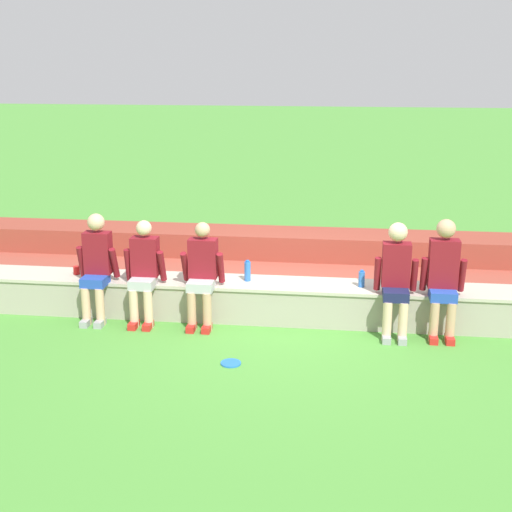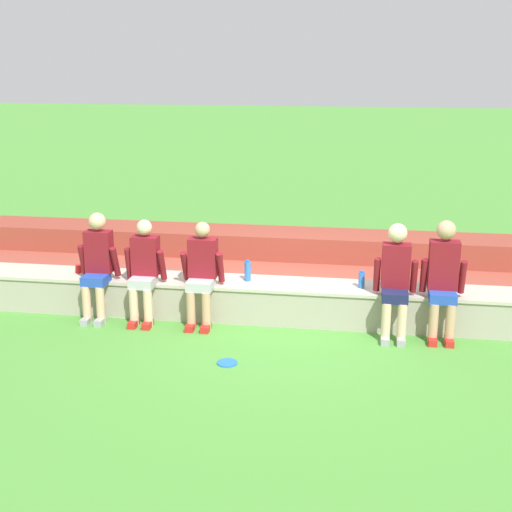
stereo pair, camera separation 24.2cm
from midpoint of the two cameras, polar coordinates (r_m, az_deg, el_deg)
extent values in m
plane|color=#4C9338|center=(8.87, 3.22, -5.85)|extent=(80.00, 80.00, 0.00)
cube|color=#A8A08E|center=(9.06, 3.44, -3.73)|extent=(8.46, 0.59, 0.49)
cube|color=#BCB39F|center=(8.98, 3.46, -2.36)|extent=(8.50, 0.63, 0.04)
cube|color=#9C4636|center=(9.98, 3.98, -2.23)|extent=(10.07, 0.78, 0.37)
cube|color=brown|center=(10.67, 4.37, 0.00)|extent=(10.07, 0.78, 0.73)
cylinder|color=#DBAD89|center=(9.18, -12.82, -3.86)|extent=(0.11, 0.11, 0.49)
cylinder|color=#DBAD89|center=(9.11, -11.73, -3.93)|extent=(0.11, 0.11, 0.49)
cube|color=#99999E|center=(9.21, -12.83, -5.13)|extent=(0.10, 0.22, 0.08)
cube|color=#99999E|center=(9.15, -11.75, -5.22)|extent=(0.10, 0.22, 0.08)
cube|color=#2347B2|center=(9.16, -12.10, -1.87)|extent=(0.30, 0.32, 0.12)
cube|color=maroon|center=(9.22, -11.86, 0.36)|extent=(0.34, 0.20, 0.54)
sphere|color=#DBAD89|center=(9.12, -12.00, 2.78)|extent=(0.22, 0.22, 0.22)
cylinder|color=maroon|center=(9.31, -13.12, -0.34)|extent=(0.08, 0.18, 0.43)
cylinder|color=maroon|center=(9.16, -10.59, -0.46)|extent=(0.08, 0.22, 0.42)
cylinder|color=beige|center=(8.96, -9.11, -4.13)|extent=(0.11, 0.11, 0.49)
cylinder|color=beige|center=(8.91, -7.97, -4.21)|extent=(0.11, 0.11, 0.49)
cube|color=red|center=(9.00, -9.13, -5.43)|extent=(0.10, 0.22, 0.08)
cube|color=red|center=(8.95, -7.99, -5.52)|extent=(0.10, 0.22, 0.08)
cube|color=#B2B2B7|center=(8.96, -8.37, -2.09)|extent=(0.30, 0.32, 0.12)
cube|color=maroon|center=(9.00, -8.18, 0.03)|extent=(0.34, 0.20, 0.50)
sphere|color=beige|center=(8.91, -8.27, 2.31)|extent=(0.20, 0.20, 0.20)
cylinder|color=maroon|center=(9.08, -9.51, -0.62)|extent=(0.08, 0.15, 0.43)
cylinder|color=maroon|center=(8.95, -6.85, -0.75)|extent=(0.08, 0.21, 0.42)
cylinder|color=tan|center=(8.77, -4.50, -4.42)|extent=(0.11, 0.11, 0.49)
cylinder|color=tan|center=(8.73, -3.25, -4.50)|extent=(0.11, 0.11, 0.49)
cube|color=red|center=(8.81, -4.53, -5.75)|extent=(0.10, 0.22, 0.08)
cube|color=red|center=(8.77, -3.29, -5.83)|extent=(0.10, 0.22, 0.08)
cube|color=#B2B2B7|center=(8.77, -3.73, -2.34)|extent=(0.32, 0.32, 0.12)
cube|color=maroon|center=(8.83, -3.54, -0.14)|extent=(0.35, 0.20, 0.50)
sphere|color=tan|center=(8.74, -3.58, 2.15)|extent=(0.19, 0.19, 0.19)
cylinder|color=maroon|center=(8.90, -4.98, -0.81)|extent=(0.08, 0.24, 0.42)
cylinder|color=maroon|center=(8.80, -2.11, -0.95)|extent=(0.08, 0.22, 0.42)
cylinder|color=beige|center=(8.52, 11.28, -5.32)|extent=(0.11, 0.11, 0.49)
cylinder|color=beige|center=(8.53, 12.53, -5.36)|extent=(0.11, 0.11, 0.49)
cube|color=#99999E|center=(8.56, 11.21, -6.68)|extent=(0.10, 0.22, 0.08)
cube|color=#99999E|center=(8.57, 12.46, -6.73)|extent=(0.10, 0.22, 0.08)
cube|color=#191E47|center=(8.57, 11.97, -3.12)|extent=(0.30, 0.36, 0.12)
cube|color=maroon|center=(8.62, 12.05, -0.76)|extent=(0.34, 0.20, 0.53)
sphere|color=beige|center=(8.51, 12.20, 1.83)|extent=(0.23, 0.23, 0.23)
cylinder|color=maroon|center=(8.62, 10.56, -1.50)|extent=(0.08, 0.14, 0.43)
cylinder|color=maroon|center=(8.65, 13.46, -1.62)|extent=(0.08, 0.18, 0.43)
cylinder|color=tan|center=(8.62, 14.95, -5.30)|extent=(0.11, 0.11, 0.49)
cylinder|color=tan|center=(8.65, 16.22, -5.34)|extent=(0.11, 0.11, 0.49)
cube|color=red|center=(8.66, 14.88, -6.65)|extent=(0.10, 0.22, 0.08)
cube|color=red|center=(8.69, 16.15, -6.69)|extent=(0.10, 0.22, 0.08)
cube|color=#2347B2|center=(8.65, 15.65, -3.19)|extent=(0.31, 0.30, 0.12)
cube|color=maroon|center=(8.67, 15.72, -0.71)|extent=(0.35, 0.20, 0.59)
sphere|color=tan|center=(8.56, 15.94, 2.04)|extent=(0.23, 0.23, 0.23)
cylinder|color=maroon|center=(8.67, 14.20, -1.53)|extent=(0.08, 0.15, 0.43)
cylinder|color=maroon|center=(8.72, 17.14, -1.65)|extent=(0.08, 0.18, 0.43)
cylinder|color=blue|center=(9.03, 0.08, -1.25)|extent=(0.08, 0.08, 0.25)
cylinder|color=blue|center=(8.99, 0.08, -0.42)|extent=(0.05, 0.05, 0.02)
cylinder|color=blue|center=(8.89, 9.32, -1.95)|extent=(0.08, 0.08, 0.20)
cylinder|color=blue|center=(8.85, 9.35, -1.27)|extent=(0.05, 0.05, 0.02)
cylinder|color=red|center=(9.65, -13.48, -1.02)|extent=(0.08, 0.08, 0.11)
cylinder|color=blue|center=(7.88, -1.46, -8.65)|extent=(0.23, 0.23, 0.02)
camera|label=1|loc=(0.12, -89.22, 0.22)|focal=49.39mm
camera|label=2|loc=(0.12, 90.78, -0.22)|focal=49.39mm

